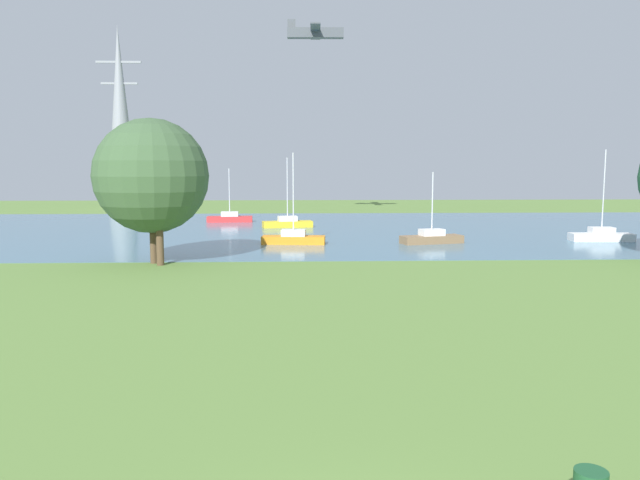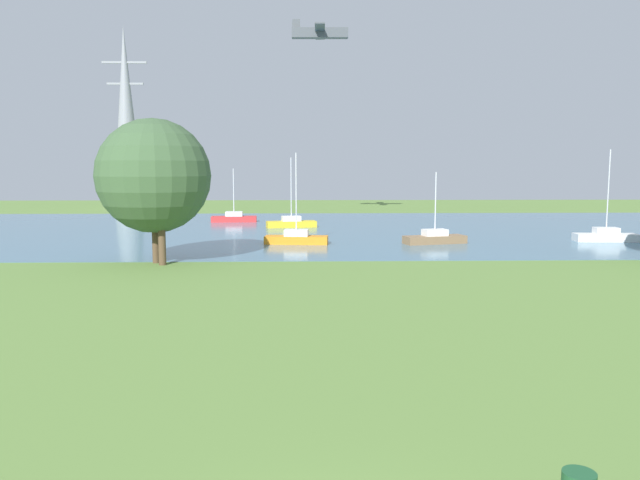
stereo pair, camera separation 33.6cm
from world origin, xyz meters
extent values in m
plane|color=olive|center=(0.00, 22.00, 0.00)|extent=(160.00, 160.00, 0.00)
cube|color=teal|center=(0.00, 50.00, 0.01)|extent=(140.00, 40.00, 0.02)
cube|color=brown|center=(9.53, 38.69, 0.32)|extent=(5.02, 2.68, 0.60)
cube|color=white|center=(9.53, 38.69, 0.87)|extent=(2.02, 1.52, 0.50)
cylinder|color=silver|center=(9.53, 38.69, 3.05)|extent=(0.10, 0.10, 4.86)
cube|color=red|center=(-7.97, 58.05, 0.32)|extent=(4.87, 1.74, 0.60)
cube|color=white|center=(-7.97, 58.05, 0.87)|extent=(1.85, 1.19, 0.50)
cylinder|color=silver|center=(-7.97, 58.05, 3.16)|extent=(0.10, 0.10, 5.09)
cube|color=orange|center=(-1.10, 38.77, 0.32)|extent=(4.92, 1.95, 0.60)
cube|color=white|center=(-1.10, 38.77, 0.87)|extent=(1.90, 1.27, 0.50)
cylinder|color=silver|center=(-1.10, 38.77, 3.77)|extent=(0.10, 0.10, 6.31)
cube|color=white|center=(23.35, 39.69, 0.32)|extent=(4.90, 1.87, 0.60)
cube|color=white|center=(23.35, 39.69, 0.87)|extent=(1.88, 1.24, 0.50)
cylinder|color=silver|center=(23.35, 39.69, 3.92)|extent=(0.10, 0.10, 6.59)
cube|color=yellow|center=(-1.71, 51.87, 0.32)|extent=(4.99, 2.36, 0.60)
cube|color=white|center=(-1.71, 51.87, 0.87)|extent=(1.97, 1.41, 0.50)
cylinder|color=silver|center=(-1.71, 51.87, 3.69)|extent=(0.10, 0.10, 6.15)
cylinder|color=brown|center=(-9.60, 29.70, 1.45)|extent=(0.44, 0.44, 2.90)
sphere|color=#3D5B38|center=(-9.60, 29.70, 5.32)|extent=(6.91, 6.91, 6.91)
cylinder|color=brown|center=(-9.04, 28.88, 1.54)|extent=(0.44, 0.44, 3.08)
sphere|color=#296826|center=(-9.04, 28.88, 4.62)|extent=(4.41, 4.41, 4.41)
cone|color=gray|center=(-26.14, 83.44, 13.00)|extent=(4.40, 4.40, 26.00)
cube|color=gray|center=(-26.14, 83.44, 20.80)|extent=(6.40, 0.30, 0.30)
cube|color=gray|center=(-26.14, 83.44, 17.80)|extent=(5.20, 0.30, 0.30)
cube|color=#4C5156|center=(1.44, 64.34, 21.02)|extent=(6.43, 1.30, 1.10)
cube|color=#4C5156|center=(1.44, 64.34, 21.22)|extent=(1.36, 8.43, 0.16)
cube|color=#4C5156|center=(-1.28, 64.42, 21.82)|extent=(0.90, 0.15, 1.50)
camera|label=1|loc=(-0.95, -7.85, 5.84)|focal=34.51mm
camera|label=2|loc=(-0.62, -7.86, 5.84)|focal=34.51mm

